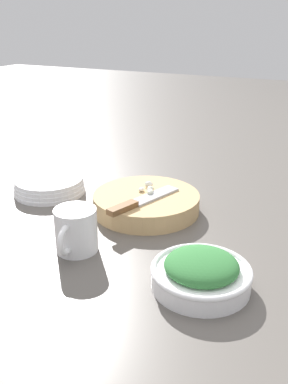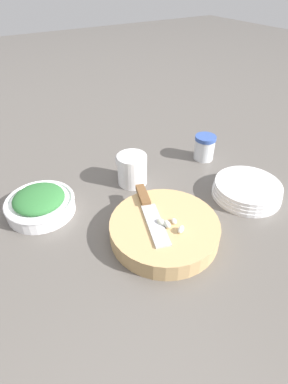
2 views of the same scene
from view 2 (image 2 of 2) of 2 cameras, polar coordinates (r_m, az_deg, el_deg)
ground_plane at (r=0.77m, az=-2.59°, el=-3.65°), size 5.00×5.00×0.00m
cutting_board at (r=0.69m, az=3.89°, el=-7.13°), size 0.25×0.25×0.04m
chef_knife at (r=0.70m, az=0.83°, el=-3.38°), size 0.09×0.21×0.01m
garlic_cloves at (r=0.66m, az=4.87°, el=-6.16°), size 0.05×0.07×0.02m
herb_bowl at (r=0.79m, az=-19.20°, el=-1.98°), size 0.17×0.17×0.06m
spice_jar at (r=0.98m, az=11.44°, el=8.34°), size 0.07×0.07×0.08m
coffee_mug at (r=0.84m, az=-2.38°, el=4.38°), size 0.08×0.12×0.09m
plate_stack at (r=0.85m, az=19.03°, el=0.40°), size 0.18×0.18×0.04m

